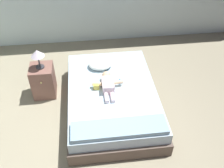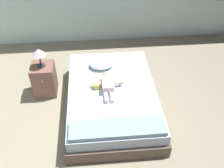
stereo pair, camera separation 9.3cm
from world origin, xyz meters
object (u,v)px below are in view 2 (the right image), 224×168
object	(u,v)px
nightstand	(44,79)
toy_block	(96,86)
toothbrush	(120,81)
lamp	(39,53)
baby	(108,84)
pillow	(101,64)
bed	(112,98)

from	to	relation	value
nightstand	toy_block	size ratio (longest dim) A/B	5.79
toothbrush	toy_block	bearing A→B (deg)	-162.20
lamp	nightstand	bearing A→B (deg)	-90.00
toothbrush	nightstand	xyz separation A→B (m)	(-1.26, 0.31, -0.13)
baby	toothbrush	bearing A→B (deg)	28.41
nightstand	lamp	world-z (taller)	lamp
baby	pillow	bearing A→B (deg)	97.22
toothbrush	toy_block	size ratio (longest dim) A/B	1.53
bed	nightstand	distance (m)	1.21
bed	toothbrush	xyz separation A→B (m)	(0.15, 0.16, 0.21)
baby	bed	bearing A→B (deg)	-39.59
pillow	lamp	size ratio (longest dim) A/B	1.22
baby	lamp	size ratio (longest dim) A/B	1.87
nightstand	bed	bearing A→B (deg)	-22.96
baby	nightstand	world-z (taller)	nightstand
bed	toothbrush	bearing A→B (deg)	48.44
pillow	nightstand	world-z (taller)	nightstand
bed	toy_block	bearing A→B (deg)	170.42
bed	baby	distance (m)	0.29
baby	toothbrush	xyz separation A→B (m)	(0.21, 0.11, -0.06)
pillow	nightstand	distance (m)	1.01
bed	lamp	size ratio (longest dim) A/B	6.26
nightstand	lamp	size ratio (longest dim) A/B	1.71
toothbrush	baby	bearing A→B (deg)	-151.59
nightstand	toy_block	world-z (taller)	nightstand
bed	nightstand	world-z (taller)	nightstand
toy_block	baby	bearing A→B (deg)	3.62
pillow	toothbrush	world-z (taller)	pillow
bed	lamp	distance (m)	1.36
baby	lamp	distance (m)	1.18
baby	toy_block	xyz separation A→B (m)	(-0.18, -0.01, -0.02)
pillow	toothbrush	size ratio (longest dim) A/B	2.71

